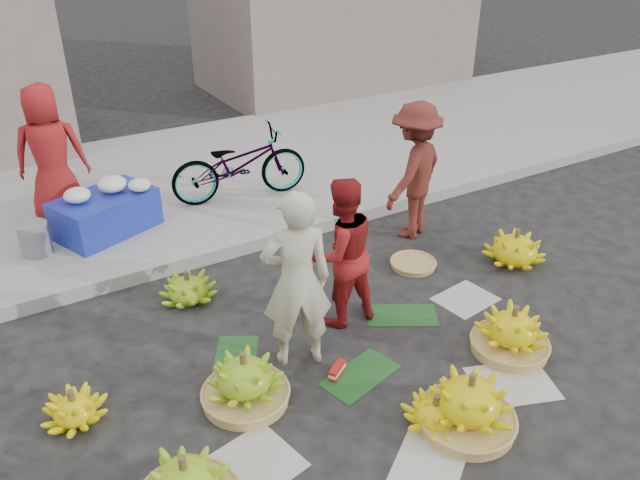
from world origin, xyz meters
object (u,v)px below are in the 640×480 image
banana_bunch_0 (245,381)px  banana_bunch_4 (512,332)px  flower_table (106,211)px  vendor_cream (297,281)px  bicycle (239,164)px

banana_bunch_0 → banana_bunch_4: bearing=-14.9°
flower_table → banana_bunch_4: bearing=-78.7°
banana_bunch_0 → vendor_cream: bearing=21.4°
flower_table → bicycle: (1.66, 0.07, 0.19)m
bicycle → vendor_cream: bearing=173.3°
flower_table → bicycle: bearing=-19.5°
banana_bunch_0 → banana_bunch_4: size_ratio=1.02×
vendor_cream → flower_table: bearing=-56.1°
banana_bunch_0 → flower_table: size_ratio=0.54×
flower_table → banana_bunch_0: bearing=-107.6°
banana_bunch_0 → bicycle: (1.42, 3.23, 0.37)m
banana_bunch_4 → flower_table: bearing=123.3°
banana_bunch_4 → vendor_cream: 1.91m
banana_bunch_4 → bicycle: 3.91m
banana_bunch_0 → bicycle: size_ratio=0.39×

